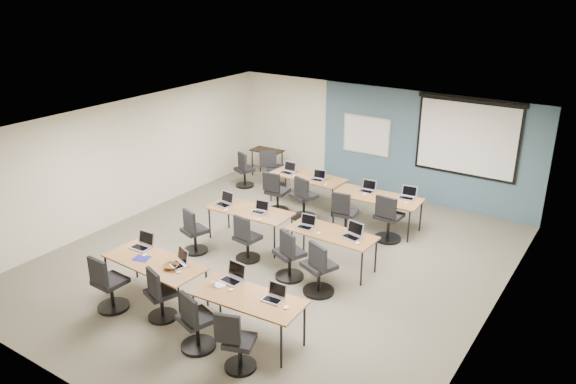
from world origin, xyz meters
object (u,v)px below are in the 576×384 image
Objects in this scene: laptop_2 at (233,276)px; laptop_0 at (143,244)px; whiteboard at (366,135)px; laptop_5 at (260,210)px; laptop_6 at (306,224)px; spare_chair_b at (244,173)px; task_chair_3 at (237,346)px; task_chair_1 at (160,298)px; task_chair_0 at (108,288)px; laptop_4 at (225,202)px; task_chair_7 at (319,272)px; laptop_9 at (318,178)px; laptop_10 at (367,189)px; projector_screen at (468,133)px; task_chair_10 at (344,217)px; training_table_mid_right at (332,235)px; task_chair_8 at (276,195)px; task_chair_11 at (388,222)px; training_table_front_left at (154,264)px; task_chair_9 at (303,201)px; laptop_7 at (353,234)px; training_table_back_right at (377,198)px; training_table_back_left at (308,178)px; utility_table at (267,153)px; training_table_mid_left at (250,212)px; task_chair_4 at (194,235)px; task_chair_5 at (246,242)px; laptop_1 at (179,261)px; task_chair_2 at (195,326)px; task_chair_6 at (289,259)px; training_table_front_right at (247,299)px; laptop_3 at (274,296)px; laptop_11 at (408,195)px; laptop_8 at (288,170)px.

laptop_0 is at bearing -175.98° from laptop_2.
whiteboard is 4.13m from laptop_5.
laptop_6 is 0.32× the size of spare_chair_b.
task_chair_1 is at bearing 151.02° from task_chair_3.
laptop_5 is (0.66, 3.33, 0.37)m from task_chair_0.
task_chair_7 is (2.82, -0.91, -0.37)m from laptop_4.
laptop_9 is (-0.35, -1.77, -0.66)m from whiteboard.
laptop_5 is 2.61m from laptop_10.
whiteboard is at bearing 179.55° from projector_screen.
task_chair_1 is at bearing -110.19° from task_chair_10.
training_table_mid_right is 1.76× the size of spare_chair_b.
task_chair_10 is at bearing 82.46° from laptop_6.
task_chair_10 is (1.90, -0.18, -0.01)m from task_chair_8.
task_chair_11 is (-0.76, -2.42, -1.45)m from projector_screen.
training_table_mid_right is at bearing -79.67° from task_chair_10.
laptop_10 is 0.31× the size of task_chair_11.
training_table_front_left is at bearing -117.85° from task_chair_10.
task_chair_7 is 3.25m from task_chair_9.
laptop_0 is at bearing -128.30° from laptop_7.
task_chair_11 reaches higher than training_table_back_right.
task_chair_3 reaches higher than training_table_back_left.
laptop_0 is at bearing -126.03° from task_chair_10.
utility_table is (-3.96, 1.42, -0.04)m from training_table_back_right.
task_chair_4 is at bearing -124.72° from training_table_mid_left.
laptop_2 is 2.05m from task_chair_5.
laptop_1 and task_chair_10 have the same top height.
training_table_mid_right is at bearing -46.84° from training_table_back_left.
task_chair_2 is (1.01, -0.27, 0.02)m from task_chair_1.
task_chair_8 is at bearing 92.98° from task_chair_0.
task_chair_4 is at bearing -135.02° from task_chair_11.
projector_screen is 2.31× the size of task_chair_9.
task_chair_1 is (-1.35, -5.18, -0.29)m from training_table_back_right.
task_chair_9 is at bearing 140.37° from task_chair_6.
task_chair_11 is at bearing 55.21° from laptop_6.
whiteboard is 4.29m from laptop_6.
task_chair_0 is 1.00× the size of task_chair_2.
training_table_front_right is at bearing -66.28° from task_chair_8.
laptop_7 reaches higher than task_chair_5.
training_table_front_right is 1.74× the size of task_chair_8.
laptop_0 is 1.16× the size of laptop_3.
projector_screen reaches higher than laptop_1.
laptop_1 is 1.93m from laptop_3.
projector_screen is 7.97× the size of laptop_9.
projector_screen reaches higher than task_chair_5.
laptop_1 is 0.99× the size of laptop_11.
task_chair_6 is 5.69m from utility_table.
training_table_mid_left is at bearing -74.75° from laptop_8.
laptop_0 is 0.35× the size of task_chair_6.
training_table_back_right is 1.83× the size of task_chair_7.
laptop_10 is (0.13, 2.36, 0.00)m from laptop_6.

